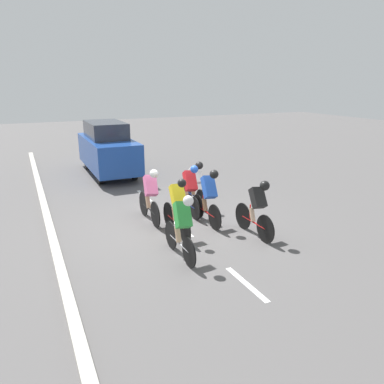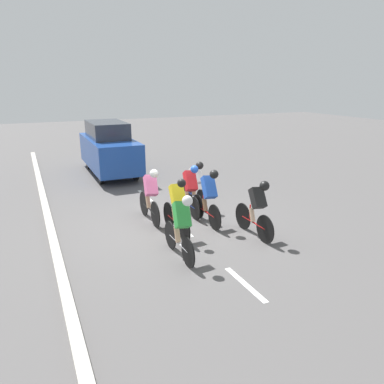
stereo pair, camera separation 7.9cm
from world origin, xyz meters
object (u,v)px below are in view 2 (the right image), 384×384
object	(u,v)px
cyclist_pink	(150,194)
support_car	(109,148)
cyclist_yellow	(177,206)
cyclist_white	(196,182)
cyclist_red	(190,189)
cyclist_black	(257,207)
cyclist_blue	(208,195)
cyclist_green	(181,224)

from	to	relation	value
cyclist_pink	support_car	world-z (taller)	support_car
cyclist_yellow	cyclist_pink	bearing A→B (deg)	-76.54
cyclist_white	cyclist_red	bearing A→B (deg)	52.97
cyclist_black	cyclist_blue	distance (m)	1.42
cyclist_green	cyclist_red	size ratio (longest dim) A/B	1.02
cyclist_green	cyclist_yellow	bearing A→B (deg)	-108.35
cyclist_yellow	cyclist_red	bearing A→B (deg)	-125.48
cyclist_pink	cyclist_blue	world-z (taller)	cyclist_blue
cyclist_pink	cyclist_white	size ratio (longest dim) A/B	1.04
cyclist_green	support_car	bearing A→B (deg)	-92.16
cyclist_yellow	support_car	distance (m)	7.32
cyclist_yellow	cyclist_pink	distance (m)	1.26
support_car	cyclist_yellow	bearing A→B (deg)	90.60
cyclist_yellow	cyclist_green	distance (m)	1.26
cyclist_black	cyclist_green	world-z (taller)	cyclist_green
cyclist_pink	support_car	distance (m)	6.10
cyclist_white	cyclist_green	bearing A→B (deg)	60.08
cyclist_pink	cyclist_white	bearing A→B (deg)	-157.33
cyclist_green	support_car	size ratio (longest dim) A/B	0.37
cyclist_white	support_car	distance (m)	5.59
cyclist_pink	cyclist_red	size ratio (longest dim) A/B	1.06
cyclist_pink	cyclist_red	bearing A→B (deg)	-177.44
cyclist_pink	cyclist_red	xyz separation A→B (m)	(-1.20, -0.05, 0.00)
cyclist_black	cyclist_red	size ratio (longest dim) A/B	1.04
cyclist_black	cyclist_white	world-z (taller)	cyclist_black
cyclist_blue	cyclist_red	bearing A→B (deg)	-80.71
cyclist_black	cyclist_blue	bearing A→B (deg)	-60.05
cyclist_blue	support_car	size ratio (longest dim) A/B	0.37
cyclist_red	cyclist_green	bearing A→B (deg)	62.16
cyclist_green	support_car	xyz separation A→B (m)	(-0.32, -8.51, 0.29)
cyclist_black	cyclist_pink	bearing A→B (deg)	-45.21
cyclist_pink	cyclist_green	bearing A→B (deg)	87.52
cyclist_yellow	cyclist_white	xyz separation A→B (m)	(-1.40, -1.93, -0.02)
cyclist_yellow	cyclist_pink	xyz separation A→B (m)	(0.29, -1.22, 0.01)
cyclist_blue	support_car	xyz separation A→B (m)	(1.13, -6.93, 0.25)
support_car	cyclist_white	bearing A→B (deg)	105.34
cyclist_white	cyclist_red	distance (m)	0.82
cyclist_pink	support_car	xyz separation A→B (m)	(-0.22, -6.09, 0.28)
cyclist_black	cyclist_pink	xyz separation A→B (m)	(2.06, -2.07, 0.01)
cyclist_yellow	cyclist_white	size ratio (longest dim) A/B	1.05
cyclist_red	cyclist_yellow	bearing A→B (deg)	54.52
cyclist_yellow	cyclist_pink	world-z (taller)	cyclist_yellow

